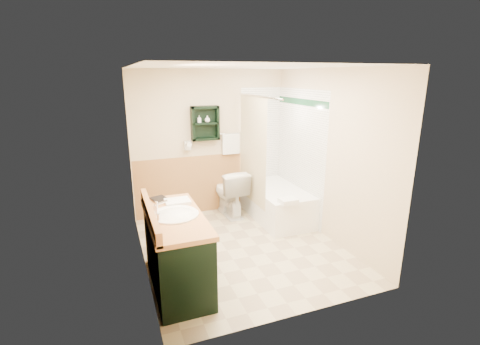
% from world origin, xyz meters
% --- Properties ---
extents(floor, '(3.00, 3.00, 0.00)m').
position_xyz_m(floor, '(0.00, 0.00, 0.00)').
color(floor, beige).
rests_on(floor, ground).
extents(back_wall, '(2.60, 0.04, 2.40)m').
position_xyz_m(back_wall, '(0.00, 1.52, 1.20)').
color(back_wall, beige).
rests_on(back_wall, ground).
extents(left_wall, '(0.04, 3.00, 2.40)m').
position_xyz_m(left_wall, '(-1.32, 0.00, 1.20)').
color(left_wall, beige).
rests_on(left_wall, ground).
extents(right_wall, '(0.04, 3.00, 2.40)m').
position_xyz_m(right_wall, '(1.32, 0.00, 1.20)').
color(right_wall, beige).
rests_on(right_wall, ground).
extents(ceiling, '(2.60, 3.00, 0.04)m').
position_xyz_m(ceiling, '(0.00, 0.00, 2.42)').
color(ceiling, white).
rests_on(ceiling, back_wall).
extents(wainscot_left, '(2.98, 2.98, 1.00)m').
position_xyz_m(wainscot_left, '(-1.29, 0.00, 0.50)').
color(wainscot_left, tan).
rests_on(wainscot_left, left_wall).
extents(wainscot_back, '(2.58, 2.58, 1.00)m').
position_xyz_m(wainscot_back, '(0.00, 1.49, 0.50)').
color(wainscot_back, tan).
rests_on(wainscot_back, back_wall).
extents(mirror_frame, '(1.30, 1.30, 1.00)m').
position_xyz_m(mirror_frame, '(-1.27, -0.55, 1.50)').
color(mirror_frame, olive).
rests_on(mirror_frame, left_wall).
extents(mirror_glass, '(1.20, 1.20, 0.90)m').
position_xyz_m(mirror_glass, '(-1.27, -0.55, 1.50)').
color(mirror_glass, white).
rests_on(mirror_glass, left_wall).
extents(tile_right, '(1.50, 1.50, 2.10)m').
position_xyz_m(tile_right, '(1.28, 0.75, 1.05)').
color(tile_right, white).
rests_on(tile_right, right_wall).
extents(tile_back, '(0.95, 0.95, 2.10)m').
position_xyz_m(tile_back, '(1.03, 1.48, 1.05)').
color(tile_back, white).
rests_on(tile_back, back_wall).
extents(tile_accent, '(1.50, 1.50, 0.10)m').
position_xyz_m(tile_accent, '(1.27, 0.75, 1.90)').
color(tile_accent, '#134526').
rests_on(tile_accent, right_wall).
extents(wall_shelf, '(0.45, 0.15, 0.55)m').
position_xyz_m(wall_shelf, '(-0.10, 1.41, 1.55)').
color(wall_shelf, black).
rests_on(wall_shelf, back_wall).
extents(hair_dryer, '(0.10, 0.24, 0.18)m').
position_xyz_m(hair_dryer, '(-0.40, 1.43, 1.20)').
color(hair_dryer, silver).
rests_on(hair_dryer, back_wall).
extents(towel_bar, '(0.40, 0.06, 0.40)m').
position_xyz_m(towel_bar, '(0.35, 1.45, 1.35)').
color(towel_bar, white).
rests_on(towel_bar, back_wall).
extents(curtain_rod, '(0.03, 1.60, 0.03)m').
position_xyz_m(curtain_rod, '(0.53, 0.75, 2.00)').
color(curtain_rod, silver).
rests_on(curtain_rod, back_wall).
extents(shower_curtain, '(1.05, 1.05, 1.70)m').
position_xyz_m(shower_curtain, '(0.53, 0.92, 1.15)').
color(shower_curtain, beige).
rests_on(shower_curtain, curtain_rod).
extents(vanity, '(0.59, 1.33, 0.85)m').
position_xyz_m(vanity, '(-0.99, -0.54, 0.42)').
color(vanity, black).
rests_on(vanity, ground).
extents(bathtub, '(0.78, 1.50, 0.52)m').
position_xyz_m(bathtub, '(0.93, 0.83, 0.26)').
color(bathtub, white).
rests_on(bathtub, ground).
extents(toilet, '(0.49, 0.82, 0.78)m').
position_xyz_m(toilet, '(0.24, 1.20, 0.39)').
color(toilet, white).
rests_on(toilet, ground).
extents(counter_towel, '(0.29, 0.22, 0.04)m').
position_xyz_m(counter_towel, '(-0.89, -0.19, 0.87)').
color(counter_towel, white).
rests_on(counter_towel, vanity).
extents(vanity_book, '(0.17, 0.07, 0.23)m').
position_xyz_m(vanity_book, '(-1.16, -0.04, 0.96)').
color(vanity_book, black).
rests_on(vanity_book, vanity).
extents(tub_towel, '(0.25, 0.20, 0.07)m').
position_xyz_m(tub_towel, '(0.75, 0.10, 0.55)').
color(tub_towel, white).
rests_on(tub_towel, bathtub).
extents(soap_bottle_a, '(0.06, 0.12, 0.05)m').
position_xyz_m(soap_bottle_a, '(-0.20, 1.40, 1.59)').
color(soap_bottle_a, white).
rests_on(soap_bottle_a, wall_shelf).
extents(soap_bottle_b, '(0.11, 0.13, 0.08)m').
position_xyz_m(soap_bottle_b, '(-0.06, 1.40, 1.61)').
color(soap_bottle_b, white).
rests_on(soap_bottle_b, wall_shelf).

